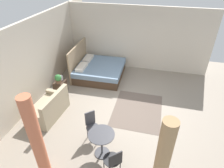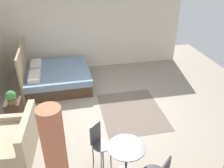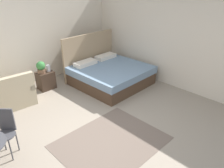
{
  "view_description": "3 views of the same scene",
  "coord_description": "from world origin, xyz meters",
  "px_view_note": "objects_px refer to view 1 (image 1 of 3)",
  "views": [
    {
      "loc": [
        -5.18,
        -0.93,
        4.38
      ],
      "look_at": [
        -0.19,
        0.32,
        1.05
      ],
      "focal_mm": 30.99,
      "sensor_mm": 36.0,
      "label": 1
    },
    {
      "loc": [
        -4.93,
        1.01,
        3.71
      ],
      "look_at": [
        -0.21,
        0.05,
        1.02
      ],
      "focal_mm": 37.21,
      "sensor_mm": 36.0,
      "label": 2
    },
    {
      "loc": [
        -2.42,
        -3.01,
        2.95
      ],
      "look_at": [
        0.71,
        0.16,
        0.8
      ],
      "focal_mm": 35.61,
      "sensor_mm": 36.0,
      "label": 3
    }
  ],
  "objects_px": {
    "cafe_chair_near_couch": "(114,160)",
    "balcony_table": "(102,140)",
    "cafe_chair_near_window": "(91,123)",
    "bed": "(98,70)",
    "potted_plant": "(58,79)",
    "vase": "(61,78)",
    "couch": "(49,108)",
    "nightstand": "(61,87)"
  },
  "relations": [
    {
      "from": "couch",
      "to": "cafe_chair_near_window",
      "type": "xyz_separation_m",
      "value": [
        -0.54,
        -1.67,
        0.24
      ]
    },
    {
      "from": "cafe_chair_near_window",
      "to": "nightstand",
      "type": "bearing_deg",
      "value": 46.14
    },
    {
      "from": "couch",
      "to": "balcony_table",
      "type": "distance_m",
      "value": 2.36
    },
    {
      "from": "vase",
      "to": "balcony_table",
      "type": "distance_m",
      "value": 3.35
    },
    {
      "from": "bed",
      "to": "nightstand",
      "type": "bearing_deg",
      "value": 146.82
    },
    {
      "from": "couch",
      "to": "vase",
      "type": "xyz_separation_m",
      "value": [
        1.4,
        0.2,
        0.32
      ]
    },
    {
      "from": "nightstand",
      "to": "potted_plant",
      "type": "bearing_deg",
      "value": -168.03
    },
    {
      "from": "balcony_table",
      "to": "cafe_chair_near_couch",
      "type": "xyz_separation_m",
      "value": [
        -0.49,
        -0.43,
        -0.0
      ]
    },
    {
      "from": "bed",
      "to": "couch",
      "type": "distance_m",
      "value": 2.95
    },
    {
      "from": "cafe_chair_near_couch",
      "to": "balcony_table",
      "type": "bearing_deg",
      "value": 41.41
    },
    {
      "from": "balcony_table",
      "to": "cafe_chair_near_couch",
      "type": "bearing_deg",
      "value": -138.59
    },
    {
      "from": "vase",
      "to": "cafe_chair_near_couch",
      "type": "height_order",
      "value": "cafe_chair_near_couch"
    },
    {
      "from": "potted_plant",
      "to": "cafe_chair_near_window",
      "type": "xyz_separation_m",
      "value": [
        -1.72,
        -1.88,
        -0.17
      ]
    },
    {
      "from": "potted_plant",
      "to": "nightstand",
      "type": "bearing_deg",
      "value": 11.97
    },
    {
      "from": "potted_plant",
      "to": "cafe_chair_near_window",
      "type": "height_order",
      "value": "cafe_chair_near_window"
    },
    {
      "from": "nightstand",
      "to": "potted_plant",
      "type": "relative_size",
      "value": 1.5
    },
    {
      "from": "potted_plant",
      "to": "balcony_table",
      "type": "relative_size",
      "value": 0.47
    },
    {
      "from": "couch",
      "to": "potted_plant",
      "type": "distance_m",
      "value": 1.27
    },
    {
      "from": "potted_plant",
      "to": "vase",
      "type": "bearing_deg",
      "value": -1.48
    },
    {
      "from": "bed",
      "to": "balcony_table",
      "type": "relative_size",
      "value": 2.78
    },
    {
      "from": "cafe_chair_near_window",
      "to": "balcony_table",
      "type": "bearing_deg",
      "value": -137.66
    },
    {
      "from": "potted_plant",
      "to": "vase",
      "type": "height_order",
      "value": "potted_plant"
    },
    {
      "from": "balcony_table",
      "to": "potted_plant",
      "type": "bearing_deg",
      "value": 46.4
    },
    {
      "from": "bed",
      "to": "couch",
      "type": "xyz_separation_m",
      "value": [
        -2.85,
        0.8,
        -0.03
      ]
    },
    {
      "from": "vase",
      "to": "couch",
      "type": "bearing_deg",
      "value": -171.88
    },
    {
      "from": "couch",
      "to": "cafe_chair_near_couch",
      "type": "bearing_deg",
      "value": -120.81
    },
    {
      "from": "cafe_chair_near_window",
      "to": "cafe_chair_near_couch",
      "type": "bearing_deg",
      "value": -138.13
    },
    {
      "from": "bed",
      "to": "potted_plant",
      "type": "distance_m",
      "value": 1.98
    },
    {
      "from": "balcony_table",
      "to": "vase",
      "type": "bearing_deg",
      "value": 43.6
    },
    {
      "from": "cafe_chair_near_couch",
      "to": "potted_plant",
      "type": "bearing_deg",
      "value": 45.55
    },
    {
      "from": "potted_plant",
      "to": "balcony_table",
      "type": "height_order",
      "value": "potted_plant"
    },
    {
      "from": "vase",
      "to": "cafe_chair_near_window",
      "type": "distance_m",
      "value": 2.7
    },
    {
      "from": "cafe_chair_near_couch",
      "to": "bed",
      "type": "bearing_deg",
      "value": 21.85
    },
    {
      "from": "balcony_table",
      "to": "cafe_chair_near_window",
      "type": "distance_m",
      "value": 0.65
    },
    {
      "from": "bed",
      "to": "vase",
      "type": "distance_m",
      "value": 1.78
    },
    {
      "from": "couch",
      "to": "cafe_chair_near_window",
      "type": "bearing_deg",
      "value": -107.99
    },
    {
      "from": "nightstand",
      "to": "vase",
      "type": "height_order",
      "value": "vase"
    },
    {
      "from": "cafe_chair_near_window",
      "to": "couch",
      "type": "bearing_deg",
      "value": 72.01
    },
    {
      "from": "bed",
      "to": "couch",
      "type": "height_order",
      "value": "bed"
    },
    {
      "from": "potted_plant",
      "to": "balcony_table",
      "type": "xyz_separation_m",
      "value": [
        -2.21,
        -2.32,
        -0.19
      ]
    },
    {
      "from": "nightstand",
      "to": "balcony_table",
      "type": "xyz_separation_m",
      "value": [
        -2.31,
        -2.34,
        0.25
      ]
    },
    {
      "from": "bed",
      "to": "cafe_chair_near_couch",
      "type": "bearing_deg",
      "value": -158.15
    }
  ]
}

